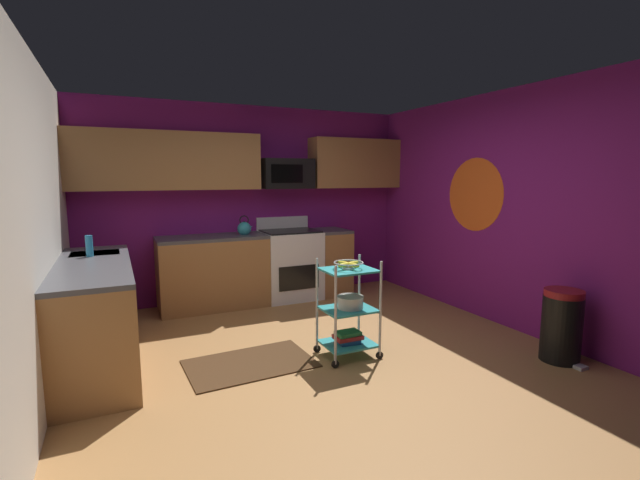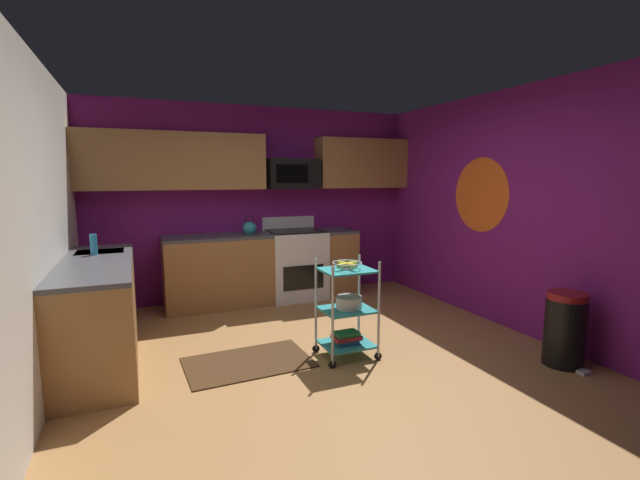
{
  "view_description": "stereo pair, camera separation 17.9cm",
  "coord_description": "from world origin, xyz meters",
  "px_view_note": "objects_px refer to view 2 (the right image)",
  "views": [
    {
      "loc": [
        -1.71,
        -3.46,
        1.67
      ],
      "look_at": [
        0.1,
        0.4,
        1.05
      ],
      "focal_mm": 24.8,
      "sensor_mm": 36.0,
      "label": 1
    },
    {
      "loc": [
        -1.54,
        -3.53,
        1.67
      ],
      "look_at": [
        0.1,
        0.4,
        1.05
      ],
      "focal_mm": 24.8,
      "sensor_mm": 36.0,
      "label": 2
    }
  ],
  "objects_px": {
    "fruit_bowl": "(347,264)",
    "kettle": "(250,228)",
    "mixing_bowl_large": "(349,302)",
    "dish_soap_bottle": "(94,244)",
    "book_stack": "(346,337)",
    "oven_range": "(295,263)",
    "microwave": "(292,174)",
    "rolling_cart": "(347,309)",
    "trash_can": "(565,329)"
  },
  "relations": [
    {
      "from": "fruit_bowl",
      "to": "kettle",
      "type": "xyz_separation_m",
      "value": [
        -0.39,
        2.1,
        0.12
      ]
    },
    {
      "from": "kettle",
      "to": "book_stack",
      "type": "bearing_deg",
      "value": -79.55
    },
    {
      "from": "book_stack",
      "to": "fruit_bowl",
      "type": "bearing_deg",
      "value": 1.79
    },
    {
      "from": "book_stack",
      "to": "kettle",
      "type": "height_order",
      "value": "kettle"
    },
    {
      "from": "oven_range",
      "to": "fruit_bowl",
      "type": "relative_size",
      "value": 4.04
    },
    {
      "from": "mixing_bowl_large",
      "to": "book_stack",
      "type": "xyz_separation_m",
      "value": [
        -0.02,
        0.0,
        -0.34
      ]
    },
    {
      "from": "oven_range",
      "to": "fruit_bowl",
      "type": "height_order",
      "value": "oven_range"
    },
    {
      "from": "microwave",
      "to": "trash_can",
      "type": "distance_m",
      "value": 3.71
    },
    {
      "from": "rolling_cart",
      "to": "trash_can",
      "type": "relative_size",
      "value": 1.39
    },
    {
      "from": "trash_can",
      "to": "book_stack",
      "type": "bearing_deg",
      "value": 151.76
    },
    {
      "from": "mixing_bowl_large",
      "to": "kettle",
      "type": "distance_m",
      "value": 2.19
    },
    {
      "from": "mixing_bowl_large",
      "to": "book_stack",
      "type": "bearing_deg",
      "value": 180.0
    },
    {
      "from": "fruit_bowl",
      "to": "mixing_bowl_large",
      "type": "bearing_deg",
      "value": -0.0
    },
    {
      "from": "book_stack",
      "to": "trash_can",
      "type": "distance_m",
      "value": 1.94
    },
    {
      "from": "book_stack",
      "to": "dish_soap_bottle",
      "type": "height_order",
      "value": "dish_soap_bottle"
    },
    {
      "from": "microwave",
      "to": "book_stack",
      "type": "xyz_separation_m",
      "value": [
        -0.24,
        -2.21,
        -1.52
      ]
    },
    {
      "from": "mixing_bowl_large",
      "to": "dish_soap_bottle",
      "type": "xyz_separation_m",
      "value": [
        -2.16,
        1.15,
        0.5
      ]
    },
    {
      "from": "microwave",
      "to": "book_stack",
      "type": "relative_size",
      "value": 2.71
    },
    {
      "from": "fruit_bowl",
      "to": "kettle",
      "type": "distance_m",
      "value": 2.14
    },
    {
      "from": "kettle",
      "to": "trash_can",
      "type": "xyz_separation_m",
      "value": [
        2.09,
        -3.01,
        -0.67
      ]
    },
    {
      "from": "dish_soap_bottle",
      "to": "oven_range",
      "type": "bearing_deg",
      "value": 21.84
    },
    {
      "from": "mixing_bowl_large",
      "to": "book_stack",
      "type": "relative_size",
      "value": 0.98
    },
    {
      "from": "dish_soap_bottle",
      "to": "rolling_cart",
      "type": "bearing_deg",
      "value": -28.3
    },
    {
      "from": "trash_can",
      "to": "kettle",
      "type": "bearing_deg",
      "value": 124.73
    },
    {
      "from": "microwave",
      "to": "rolling_cart",
      "type": "height_order",
      "value": "microwave"
    },
    {
      "from": "fruit_bowl",
      "to": "mixing_bowl_large",
      "type": "distance_m",
      "value": 0.36
    },
    {
      "from": "trash_can",
      "to": "mixing_bowl_large",
      "type": "bearing_deg",
      "value": 151.46
    },
    {
      "from": "kettle",
      "to": "trash_can",
      "type": "height_order",
      "value": "kettle"
    },
    {
      "from": "microwave",
      "to": "fruit_bowl",
      "type": "relative_size",
      "value": 2.57
    },
    {
      "from": "fruit_bowl",
      "to": "microwave",
      "type": "bearing_deg",
      "value": 83.75
    },
    {
      "from": "book_stack",
      "to": "trash_can",
      "type": "height_order",
      "value": "trash_can"
    },
    {
      "from": "trash_can",
      "to": "fruit_bowl",
      "type": "bearing_deg",
      "value": 151.76
    },
    {
      "from": "oven_range",
      "to": "kettle",
      "type": "bearing_deg",
      "value": -179.65
    },
    {
      "from": "dish_soap_bottle",
      "to": "trash_can",
      "type": "distance_m",
      "value": 4.41
    },
    {
      "from": "rolling_cart",
      "to": "fruit_bowl",
      "type": "height_order",
      "value": "rolling_cart"
    },
    {
      "from": "kettle",
      "to": "trash_can",
      "type": "bearing_deg",
      "value": -55.27
    },
    {
      "from": "fruit_bowl",
      "to": "rolling_cart",
      "type": "bearing_deg",
      "value": 0.0
    },
    {
      "from": "dish_soap_bottle",
      "to": "fruit_bowl",
      "type": "bearing_deg",
      "value": -28.3
    },
    {
      "from": "oven_range",
      "to": "book_stack",
      "type": "distance_m",
      "value": 2.14
    },
    {
      "from": "rolling_cart",
      "to": "kettle",
      "type": "height_order",
      "value": "kettle"
    },
    {
      "from": "oven_range",
      "to": "microwave",
      "type": "bearing_deg",
      "value": 90.26
    },
    {
      "from": "oven_range",
      "to": "kettle",
      "type": "xyz_separation_m",
      "value": [
        -0.63,
        -0.0,
        0.52
      ]
    },
    {
      "from": "book_stack",
      "to": "microwave",
      "type": "bearing_deg",
      "value": 83.75
    },
    {
      "from": "rolling_cart",
      "to": "kettle",
      "type": "distance_m",
      "value": 2.2
    },
    {
      "from": "fruit_bowl",
      "to": "trash_can",
      "type": "relative_size",
      "value": 0.41
    },
    {
      "from": "fruit_bowl",
      "to": "trash_can",
      "type": "height_order",
      "value": "fruit_bowl"
    },
    {
      "from": "dish_soap_bottle",
      "to": "mixing_bowl_large",
      "type": "bearing_deg",
      "value": -28.06
    },
    {
      "from": "dish_soap_bottle",
      "to": "microwave",
      "type": "bearing_deg",
      "value": 23.98
    },
    {
      "from": "dish_soap_bottle",
      "to": "trash_can",
      "type": "relative_size",
      "value": 0.3
    },
    {
      "from": "oven_range",
      "to": "fruit_bowl",
      "type": "distance_m",
      "value": 2.15
    }
  ]
}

